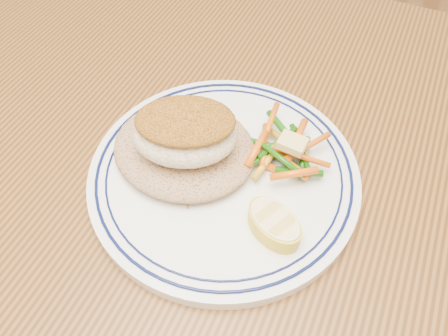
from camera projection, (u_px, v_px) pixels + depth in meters
dining_table at (181, 232)px, 0.54m from camera, size 1.50×0.90×0.75m
plate at (224, 174)px, 0.46m from camera, size 0.28×0.28×0.02m
rice_pilaf at (184, 146)px, 0.46m from camera, size 0.15×0.13×0.03m
fish_fillet at (185, 132)px, 0.42m from camera, size 0.12×0.11×0.05m
vegetable_pile at (281, 151)px, 0.45m from camera, size 0.10×0.10×0.03m
butter_pat at (292, 143)px, 0.44m from camera, size 0.03×0.02×0.01m
lemon_wedge at (274, 224)px, 0.40m from camera, size 0.07×0.07×0.02m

